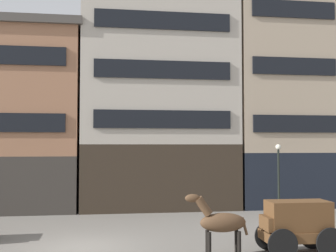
{
  "coord_description": "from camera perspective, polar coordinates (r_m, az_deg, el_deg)",
  "views": [
    {
      "loc": [
        1.09,
        -17.01,
        4.08
      ],
      "look_at": [
        3.78,
        2.2,
        4.96
      ],
      "focal_mm": 44.41,
      "sensor_mm": 36.0,
      "label": 1
    }
  ],
  "objects": [
    {
      "name": "draft_horse",
      "position": [
        15.63,
        7.19,
        -12.93
      ],
      "size": [
        2.35,
        0.64,
        2.3
      ],
      "color": "#513823",
      "rests_on": "ground_plane"
    },
    {
      "name": "building_center_right",
      "position": [
        28.53,
        -1.45,
        6.12
      ],
      "size": [
        10.45,
        6.74,
        16.74
      ],
      "color": "#33281E",
      "rests_on": "ground_plane"
    },
    {
      "name": "ground_plane",
      "position": [
        17.52,
        -11.78,
        -16.01
      ],
      "size": [
        120.0,
        120.0,
        0.0
      ],
      "primitive_type": "plane",
      "color": "slate"
    },
    {
      "name": "streetlamp_curbside",
      "position": [
        24.93,
        14.93,
        -5.76
      ],
      "size": [
        0.32,
        0.32,
        4.12
      ],
      "color": "black",
      "rests_on": "ground_plane"
    },
    {
      "name": "building_far_right",
      "position": [
        30.54,
        14.51,
        4.09
      ],
      "size": [
        7.13,
        6.74,
        15.11
      ],
      "color": "black",
      "rests_on": "ground_plane"
    },
    {
      "name": "cargo_wagon",
      "position": [
        16.66,
        17.29,
        -12.63
      ],
      "size": [
        2.93,
        1.56,
        1.98
      ],
      "color": "brown",
      "rests_on": "ground_plane"
    },
    {
      "name": "building_center_left",
      "position": [
        28.72,
        -20.12,
        1.2
      ],
      "size": [
        8.75,
        6.74,
        11.74
      ],
      "color": "#38332D",
      "rests_on": "ground_plane"
    }
  ]
}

